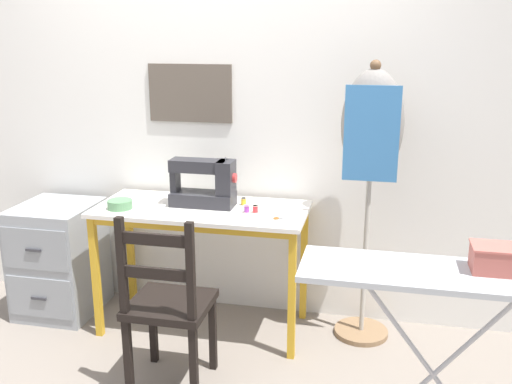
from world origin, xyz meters
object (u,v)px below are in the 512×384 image
at_px(scissors, 281,219).
at_px(thread_spool_far_edge, 255,209).
at_px(ironing_board, 442,284).
at_px(thread_spool_near_machine, 244,202).
at_px(dress_form, 372,139).
at_px(thread_spool_mid_table, 247,209).
at_px(storage_box, 495,259).
at_px(filing_cabinet, 59,259).
at_px(wooden_chair, 168,306).
at_px(sewing_machine, 206,184).
at_px(fabric_bowl, 120,204).

xyz_separation_m(scissors, thread_spool_far_edge, (-0.16, 0.08, 0.02)).
xyz_separation_m(scissors, ironing_board, (0.77, -0.81, 0.05)).
distance_m(thread_spool_near_machine, dress_form, 0.83).
xyz_separation_m(thread_spool_mid_table, storage_box, (1.17, -0.84, 0.13)).
bearing_deg(thread_spool_mid_table, thread_spool_near_machine, 110.50).
xyz_separation_m(thread_spool_near_machine, filing_cabinet, (-1.20, -0.08, -0.44)).
bearing_deg(scissors, wooden_chair, -133.14).
relative_size(scissors, storage_box, 0.68).
relative_size(scissors, dress_form, 0.08).
bearing_deg(thread_spool_near_machine, scissors, -39.49).
height_order(scissors, thread_spool_near_machine, thread_spool_near_machine).
bearing_deg(dress_form, thread_spool_near_machine, -179.11).
bearing_deg(sewing_machine, fabric_bowl, -160.90).
relative_size(sewing_machine, fabric_bowl, 2.71).
bearing_deg(scissors, fabric_bowl, -179.48).
relative_size(filing_cabinet, ironing_board, 0.66).
height_order(thread_spool_far_edge, filing_cabinet, thread_spool_far_edge).
bearing_deg(ironing_board, thread_spool_far_edge, 136.32).
distance_m(wooden_chair, ironing_board, 1.34).
bearing_deg(storage_box, filing_cabinet, 159.70).
distance_m(sewing_machine, scissors, 0.51).
relative_size(thread_spool_near_machine, storage_box, 0.25).
bearing_deg(fabric_bowl, thread_spool_far_edge, 6.70).
bearing_deg(thread_spool_mid_table, ironing_board, -41.99).
xyz_separation_m(sewing_machine, scissors, (0.47, -0.16, -0.13)).
distance_m(scissors, filing_cabinet, 1.53).
distance_m(scissors, ironing_board, 1.12).
xyz_separation_m(thread_spool_near_machine, wooden_chair, (-0.21, -0.72, -0.35)).
bearing_deg(fabric_bowl, storage_box, -21.58).
bearing_deg(filing_cabinet, scissors, -5.26).
relative_size(thread_spool_near_machine, thread_spool_far_edge, 0.99).
height_order(scissors, thread_spool_mid_table, thread_spool_mid_table).
relative_size(wooden_chair, ironing_board, 0.86).
xyz_separation_m(thread_spool_far_edge, storage_box, (1.12, -0.85, 0.13)).
bearing_deg(ironing_board, thread_spool_mid_table, 138.01).
bearing_deg(scissors, filing_cabinet, 174.74).
bearing_deg(storage_box, thread_spool_mid_table, 144.36).
xyz_separation_m(sewing_machine, thread_spool_mid_table, (0.26, -0.08, -0.11)).
distance_m(scissors, dress_form, 0.66).
bearing_deg(thread_spool_mid_table, wooden_chair, -114.49).
bearing_deg(storage_box, wooden_chair, 169.89).
bearing_deg(wooden_chair, storage_box, -10.11).
xyz_separation_m(scissors, thread_spool_near_machine, (-0.26, 0.22, 0.02)).
xyz_separation_m(scissors, filing_cabinet, (-1.46, 0.13, -0.42)).
height_order(sewing_machine, scissors, sewing_machine).
height_order(ironing_board, storage_box, storage_box).
relative_size(dress_form, storage_box, 9.05).
bearing_deg(thread_spool_mid_table, thread_spool_far_edge, 8.40).
relative_size(thread_spool_mid_table, thread_spool_far_edge, 1.00).
bearing_deg(sewing_machine, dress_form, 4.33).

